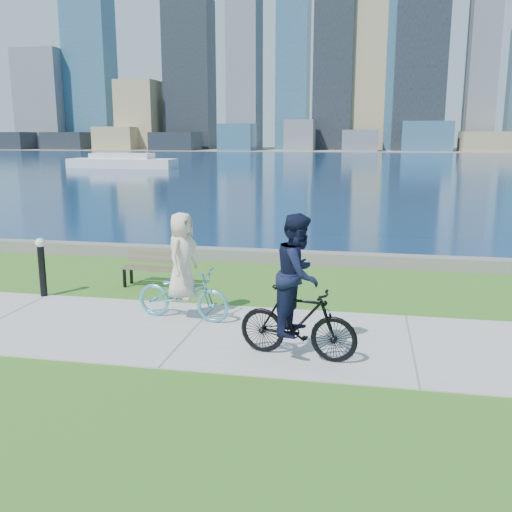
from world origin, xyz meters
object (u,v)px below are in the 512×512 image
Objects in this scene: park_bench at (156,266)px; cyclist_woman at (183,280)px; cyclist_man at (298,299)px; bollard_lamp at (42,263)px.

cyclist_woman is at bearing -54.88° from park_bench.
cyclist_man is (2.48, -1.57, 0.21)m from cyclist_woman.
bollard_lamp is 0.63× the size of cyclist_woman.
park_bench is at bearing 55.64° from cyclist_man.
bollard_lamp is 0.57× the size of cyclist_man.
bollard_lamp is at bearing 77.84° from cyclist_man.
bollard_lamp is at bearing -145.24° from park_bench.
cyclist_woman reaches higher than bollard_lamp.
park_bench is 2.60m from bollard_lamp.
cyclist_man reaches higher than cyclist_woman.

